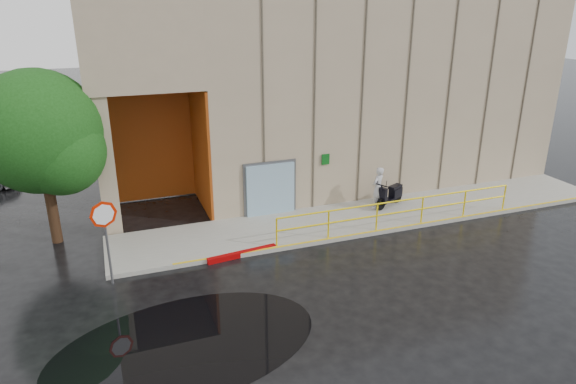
% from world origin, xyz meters
% --- Properties ---
extents(ground, '(120.00, 120.00, 0.00)m').
position_xyz_m(ground, '(0.00, 0.00, 0.00)').
color(ground, black).
rests_on(ground, ground).
extents(sidewalk, '(20.00, 3.00, 0.15)m').
position_xyz_m(sidewalk, '(4.00, 4.50, 0.07)').
color(sidewalk, gray).
rests_on(sidewalk, ground).
extents(building, '(20.00, 10.17, 8.00)m').
position_xyz_m(building, '(5.10, 10.98, 4.21)').
color(building, tan).
rests_on(building, ground).
extents(guardrail, '(9.56, 0.06, 1.03)m').
position_xyz_m(guardrail, '(4.25, 3.15, 0.68)').
color(guardrail, yellow).
rests_on(guardrail, sidewalk).
extents(person, '(0.73, 0.65, 1.67)m').
position_xyz_m(person, '(4.39, 5.04, 0.99)').
color(person, '#B2B1B6').
rests_on(person, sidewalk).
extents(scooter, '(1.68, 1.16, 1.27)m').
position_xyz_m(scooter, '(4.96, 5.01, 0.88)').
color(scooter, black).
rests_on(scooter, sidewalk).
extents(stop_sign, '(0.76, 0.31, 2.64)m').
position_xyz_m(stop_sign, '(-5.82, 2.74, 1.92)').
color(stop_sign, '#5E5F63').
rests_on(stop_sign, ground).
extents(red_curb, '(2.40, 0.46, 0.18)m').
position_xyz_m(red_curb, '(-1.72, 3.10, 0.09)').
color(red_curb, '#970203').
rests_on(red_curb, ground).
extents(puddle, '(7.15, 4.92, 0.01)m').
position_xyz_m(puddle, '(-4.25, -0.91, 0.00)').
color(puddle, black).
rests_on(puddle, ground).
extents(tree_near, '(4.06, 4.06, 5.97)m').
position_xyz_m(tree_near, '(-7.35, 6.29, 3.78)').
color(tree_near, black).
rests_on(tree_near, ground).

